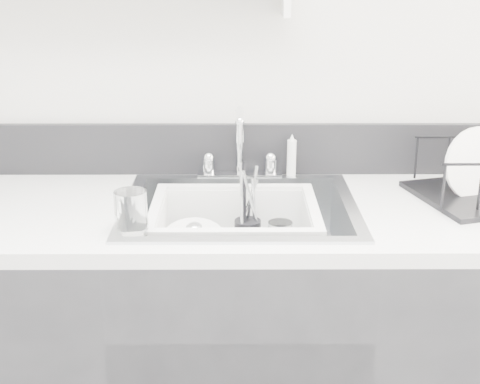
{
  "coord_description": "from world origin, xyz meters",
  "views": [
    {
      "loc": [
        -0.01,
        -0.53,
        1.57
      ],
      "look_at": [
        0.0,
        1.14,
        0.98
      ],
      "focal_mm": 50.0,
      "sensor_mm": 36.0,
      "label": 1
    }
  ],
  "objects": [
    {
      "name": "tumbler_in_tub",
      "position": [
        0.11,
        1.21,
        0.82
      ],
      "size": [
        0.08,
        0.08,
        0.1
      ],
      "primitive_type": "cylinder",
      "rotation": [
        0.0,
        0.0,
        -0.16
      ],
      "color": "white",
      "rests_on": "wash_tub"
    },
    {
      "name": "backsplash",
      "position": [
        0.0,
        1.49,
        1.0
      ],
      "size": [
        3.2,
        0.02,
        0.16
      ],
      "primitive_type": "cube",
      "color": "black",
      "rests_on": "counter_run"
    },
    {
      "name": "utensil_cup",
      "position": [
        0.02,
        1.23,
        0.82
      ],
      "size": [
        0.08,
        0.08,
        0.25
      ],
      "rotation": [
        0.0,
        0.0,
        0.39
      ],
      "color": "black",
      "rests_on": "wash_tub"
    },
    {
      "name": "side_sprayer",
      "position": [
        0.16,
        1.44,
        0.99
      ],
      "size": [
        0.03,
        0.03,
        0.14
      ],
      "primitive_type": "cylinder",
      "color": "white",
      "rests_on": "counter_run"
    },
    {
      "name": "bowl_small",
      "position": [
        0.09,
        1.12,
        0.78
      ],
      "size": [
        0.14,
        0.14,
        0.03
      ],
      "primitive_type": "imported",
      "rotation": [
        0.0,
        0.0,
        0.39
      ],
      "color": "white",
      "rests_on": "wash_tub"
    },
    {
      "name": "tumbler_counter",
      "position": [
        -0.27,
        1.0,
        0.98
      ],
      "size": [
        0.09,
        0.09,
        0.11
      ],
      "primitive_type": "cylinder",
      "rotation": [
        0.0,
        0.0,
        0.14
      ],
      "color": "white",
      "rests_on": "counter_run"
    },
    {
      "name": "ladle",
      "position": [
        -0.08,
        1.2,
        0.8
      ],
      "size": [
        0.26,
        0.22,
        0.07
      ],
      "primitive_type": null,
      "rotation": [
        0.0,
        0.0,
        -0.61
      ],
      "color": "silver",
      "rests_on": "wash_tub"
    },
    {
      "name": "plate_stack",
      "position": [
        -0.12,
        1.19,
        0.79
      ],
      "size": [
        0.23,
        0.22,
        0.09
      ],
      "rotation": [
        0.0,
        0.0,
        -0.28
      ],
      "color": "white",
      "rests_on": "wash_tub"
    },
    {
      "name": "faucet",
      "position": [
        0.0,
        1.44,
        0.98
      ],
      "size": [
        0.26,
        0.18,
        0.23
      ],
      "color": "silver",
      "rests_on": "counter_run"
    },
    {
      "name": "sink",
      "position": [
        0.0,
        1.19,
        0.83
      ],
      "size": [
        0.64,
        0.52,
        0.2
      ],
      "primitive_type": null,
      "color": "silver",
      "rests_on": "counter_run"
    },
    {
      "name": "counter_run",
      "position": [
        0.0,
        1.19,
        0.46
      ],
      "size": [
        3.2,
        0.62,
        0.92
      ],
      "color": "#262629",
      "rests_on": "ground"
    },
    {
      "name": "wash_tub",
      "position": [
        -0.02,
        1.18,
        0.84
      ],
      "size": [
        0.56,
        0.51,
        0.18
      ],
      "primitive_type": null,
      "rotation": [
        0.0,
        0.0,
        -0.37
      ],
      "color": "white",
      "rests_on": "sink"
    }
  ]
}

